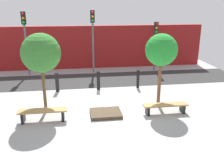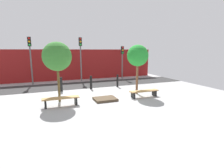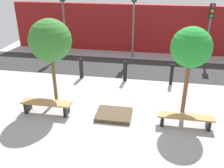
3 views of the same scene
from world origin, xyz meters
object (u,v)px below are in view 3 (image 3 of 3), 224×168
traffic_light_west (63,10)px  bollard_left (125,71)px  planter_bed (114,115)px  bench_left (47,105)px  bollard_center (172,74)px  tree_behind_right_bench (191,48)px  bench_right (185,118)px  traffic_light_mid_east (210,22)px  bollard_far_left (81,68)px  traffic_light_mid_west (134,11)px  tree_behind_left_bench (50,41)px

traffic_light_west → bollard_left: bearing=-40.1°
planter_bed → bench_left: bearing=-175.5°
bollard_center → tree_behind_right_bench: bearing=-82.3°
bollard_left → bench_right: bearing=-53.9°
bench_right → traffic_light_mid_east: bearing=76.4°
bollard_far_left → planter_bed: bearing=-56.2°
traffic_light_mid_west → traffic_light_mid_east: 4.29m
bench_left → tree_behind_right_bench: bearing=10.4°
tree_behind_left_bench → traffic_light_mid_west: 6.65m
bench_right → bollard_center: 3.51m
bench_left → traffic_light_west: (-1.72, 7.08, 2.41)m
tree_behind_left_bench → bollard_center: tree_behind_left_bench is taller
tree_behind_right_bench → bollard_left: tree_behind_right_bench is taller
bench_left → traffic_light_mid_west: traffic_light_mid_west is taller
bench_left → traffic_light_mid_west: bearing=70.2°
bench_left → bollard_center: size_ratio=1.90×
bench_left → tree_behind_right_bench: size_ratio=0.58×
tree_behind_left_bench → tree_behind_right_bench: bearing=0.0°
bench_left → bollard_far_left: bollard_far_left is taller
bench_left → bollard_left: bollard_left is taller
bollard_left → traffic_light_mid_west: bearing=90.0°
bench_right → tree_behind_left_bench: tree_behind_left_bench is taller
tree_behind_right_bench → bollard_center: 3.29m
bench_right → traffic_light_mid_east: size_ratio=0.58×
tree_behind_left_bench → traffic_light_mid_east: tree_behind_left_bench is taller
traffic_light_west → traffic_light_mid_west: (4.26, 0.00, 0.04)m
bench_right → bollard_left: 4.32m
traffic_light_west → traffic_light_mid_west: bearing=0.0°
bollard_far_left → traffic_light_west: size_ratio=0.26×
tree_behind_right_bench → bollard_center: size_ratio=3.26×
tree_behind_right_bench → traffic_light_west: traffic_light_west is taller
bollard_left → traffic_light_mid_east: traffic_light_mid_east is taller
bench_right → traffic_light_west: traffic_light_west is taller
bollard_far_left → bench_left: bearing=-95.7°
tree_behind_right_bench → traffic_light_mid_east: size_ratio=0.99×
tree_behind_left_bench → bench_left: bearing=-90.0°
bollard_center → traffic_light_mid_west: size_ratio=0.25×
tree_behind_right_bench → traffic_light_west: (-6.81, 6.14, 0.20)m
planter_bed → traffic_light_mid_east: 8.40m
bollard_far_left → tree_behind_right_bench: bearing=-28.2°
planter_bed → traffic_light_mid_west: traffic_light_mid_west is taller
planter_bed → traffic_light_west: traffic_light_west is taller
tree_behind_right_bench → traffic_light_mid_east: 6.38m
planter_bed → bollard_center: bollard_center is taller
traffic_light_west → traffic_light_mid_east: size_ratio=1.21×
planter_bed → tree_behind_right_bench: size_ratio=0.40×
bollard_center → bench_left: bearing=-143.7°
bench_right → planter_bed: 2.57m
bollard_left → tree_behind_left_bench: bearing=-135.0°
tree_behind_left_bench → bollard_far_left: 3.29m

